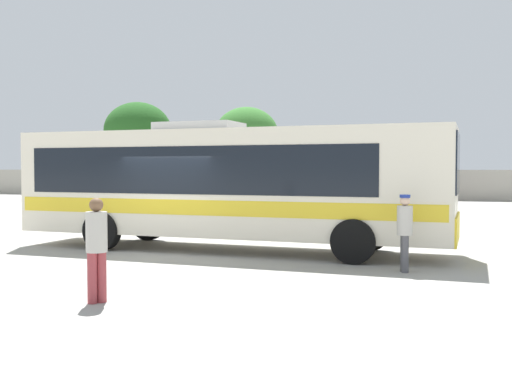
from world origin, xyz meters
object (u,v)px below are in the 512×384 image
at_px(parked_car_second_red, 229,189).
at_px(coach_bus_cream_yellow, 225,182).
at_px(parked_car_third_black, 315,190).
at_px(roadside_tree_left, 138,131).
at_px(attendant_by_bus_door, 405,228).
at_px(passenger_waiting_on_apron, 97,244).
at_px(parked_car_leftmost_dark_blue, 158,188).
at_px(roadside_tree_midleft, 246,134).
at_px(parked_car_rightmost_maroon, 405,191).

bearing_deg(parked_car_second_red, coach_bus_cream_yellow, -70.50).
height_order(parked_car_third_black, roadside_tree_left, roadside_tree_left).
height_order(attendant_by_bus_door, roadside_tree_left, roadside_tree_left).
relative_size(passenger_waiting_on_apron, parked_car_second_red, 0.42).
height_order(coach_bus_cream_yellow, parked_car_third_black, coach_bus_cream_yellow).
bearing_deg(parked_car_leftmost_dark_blue, coach_bus_cream_yellow, -59.94).
xyz_separation_m(passenger_waiting_on_apron, parked_car_leftmost_dark_blue, (-14.13, 30.69, -0.19)).
relative_size(attendant_by_bus_door, roadside_tree_left, 0.21).
distance_m(passenger_waiting_on_apron, roadside_tree_midleft, 41.24).
relative_size(attendant_by_bus_door, parked_car_rightmost_maroon, 0.39).
xyz_separation_m(attendant_by_bus_door, passenger_waiting_on_apron, (-4.61, -4.47, 0.03)).
relative_size(parked_car_rightmost_maroon, roadside_tree_left, 0.53).
bearing_deg(attendant_by_bus_door, passenger_waiting_on_apron, -135.91).
relative_size(passenger_waiting_on_apron, parked_car_third_black, 0.37).
distance_m(coach_bus_cream_yellow, roadside_tree_midleft, 34.73).
height_order(roadside_tree_left, roadside_tree_midleft, roadside_tree_left).
bearing_deg(attendant_by_bus_door, coach_bus_cream_yellow, 155.70).
relative_size(attendant_by_bus_door, parked_car_second_red, 0.40).
relative_size(coach_bus_cream_yellow, parked_car_leftmost_dark_blue, 2.73).
height_order(attendant_by_bus_door, parked_car_rightmost_maroon, attendant_by_bus_door).
bearing_deg(parked_car_third_black, parked_car_rightmost_maroon, 3.48).
bearing_deg(parked_car_second_red, parked_car_leftmost_dark_blue, 178.84).
bearing_deg(parked_car_rightmost_maroon, coach_bus_cream_yellow, -97.82).
xyz_separation_m(parked_car_leftmost_dark_blue, roadside_tree_midleft, (3.76, 9.02, 4.30)).
bearing_deg(parked_car_leftmost_dark_blue, roadside_tree_left, 126.87).
xyz_separation_m(passenger_waiting_on_apron, parked_car_second_red, (-8.69, 30.58, -0.17)).
relative_size(parked_car_leftmost_dark_blue, parked_car_second_red, 1.06).
height_order(parked_car_second_red, roadside_tree_midleft, roadside_tree_midleft).
distance_m(parked_car_second_red, parked_car_third_black, 6.03).
xyz_separation_m(coach_bus_cream_yellow, parked_car_third_black, (-2.44, 23.99, -1.06)).
distance_m(attendant_by_bus_door, roadside_tree_left, 41.68).
bearing_deg(parked_car_leftmost_dark_blue, parked_car_rightmost_maroon, 1.03).
height_order(coach_bus_cream_yellow, parked_car_leftmost_dark_blue, coach_bus_cream_yellow).
relative_size(passenger_waiting_on_apron, roadside_tree_left, 0.22).
relative_size(attendant_by_bus_door, passenger_waiting_on_apron, 0.96).
xyz_separation_m(attendant_by_bus_door, parked_car_rightmost_maroon, (-1.49, 26.53, -0.15)).
bearing_deg(roadside_tree_left, parked_car_rightmost_maroon, -17.21).
bearing_deg(parked_car_second_red, roadside_tree_left, 145.71).
bearing_deg(roadside_tree_midleft, parked_car_third_black, -49.58).
distance_m(coach_bus_cream_yellow, parked_car_second_red, 25.40).
xyz_separation_m(parked_car_rightmost_maroon, roadside_tree_left, (-22.78, 7.05, 4.65)).
distance_m(passenger_waiting_on_apron, parked_car_second_red, 31.79).
xyz_separation_m(coach_bus_cream_yellow, parked_car_leftmost_dark_blue, (-13.91, 24.04, -1.06)).
relative_size(roadside_tree_left, roadside_tree_midleft, 1.07).
distance_m(roadside_tree_left, roadside_tree_midleft, 9.44).
distance_m(attendant_by_bus_door, roadside_tree_midleft, 38.51).
bearing_deg(parked_car_third_black, passenger_waiting_on_apron, -85.04).
xyz_separation_m(parked_car_leftmost_dark_blue, parked_car_rightmost_maroon, (17.25, 0.31, 0.01)).
height_order(parked_car_second_red, parked_car_rightmost_maroon, parked_car_second_red).
bearing_deg(coach_bus_cream_yellow, passenger_waiting_on_apron, -88.09).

